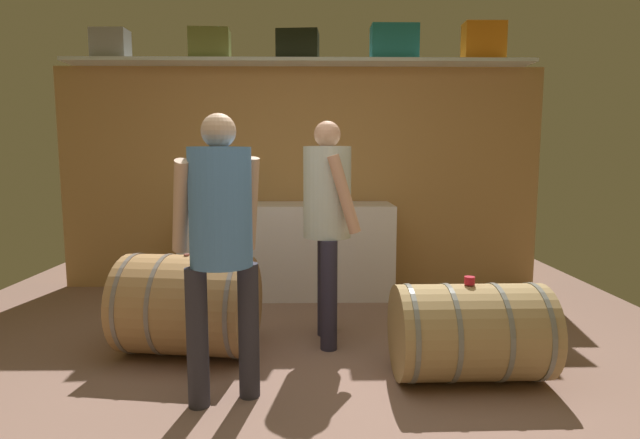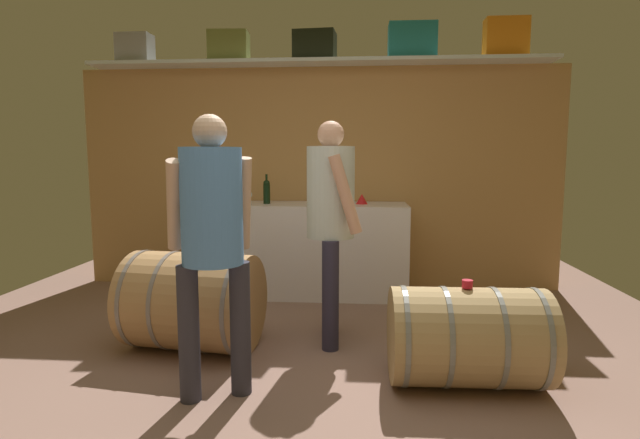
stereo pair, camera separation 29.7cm
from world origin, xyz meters
TOP-DOWN VIEW (x-y plane):
  - ground_plane at (0.00, 0.64)m, footprint 5.95×8.35m
  - back_wall_panel at (0.00, 2.57)m, footprint 4.75×0.10m
  - high_shelf_board at (0.00, 2.42)m, footprint 4.37×0.40m
  - toolcase_grey at (-1.78, 2.42)m, footprint 0.33×0.21m
  - toolcase_olive at (-0.85, 2.42)m, footprint 0.39×0.28m
  - toolcase_black at (-0.02, 2.42)m, footprint 0.41×0.31m
  - toolcase_teal at (0.89, 2.42)m, footprint 0.44×0.23m
  - toolcase_orange at (1.74, 2.42)m, footprint 0.38×0.19m
  - work_cabinet at (-0.12, 2.22)m, footprint 1.95×0.59m
  - wine_bottle_dark at (-0.45, 2.18)m, footprint 0.06×0.06m
  - wine_glass at (-0.61, 2.09)m, footprint 0.08×0.08m
  - red_funnel at (0.43, 2.23)m, footprint 0.11×0.11m
  - wine_barrel_near at (1.04, 0.36)m, footprint 0.89×0.59m
  - wine_barrel_far at (-0.71, 0.78)m, footprint 0.93×0.77m
  - tasting_cup at (1.02, 0.36)m, footprint 0.06×0.06m
  - winemaker_pouring at (0.22, 0.97)m, footprint 0.38×0.47m
  - visitor_tasting at (-0.36, 0.11)m, footprint 0.50×0.42m

SIDE VIEW (x-z plane):
  - ground_plane at x=0.00m, z-range -0.02..0.00m
  - wine_barrel_near at x=1.04m, z-range 0.00..0.58m
  - wine_barrel_far at x=-0.71m, z-range 0.00..0.67m
  - work_cabinet at x=-0.12m, z-range 0.00..0.87m
  - tasting_cup at x=1.02m, z-range 0.57..0.62m
  - red_funnel at x=0.43m, z-range 0.87..0.96m
  - visitor_tasting at x=-0.36m, z-range 0.17..1.70m
  - winemaker_pouring at x=0.22m, z-range 0.18..1.73m
  - wine_glass at x=-0.61m, z-range 0.89..1.02m
  - wine_bottle_dark at x=-0.45m, z-range 0.85..1.13m
  - back_wall_panel at x=0.00m, z-range 0.00..2.18m
  - high_shelf_board at x=0.00m, z-range 2.18..2.21m
  - toolcase_black at x=-0.02m, z-range 2.21..2.48m
  - toolcase_grey at x=-1.78m, z-range 2.21..2.49m
  - toolcase_olive at x=-0.85m, z-range 2.21..2.49m
  - toolcase_teal at x=0.89m, z-range 2.21..2.54m
  - toolcase_orange at x=1.74m, z-range 2.21..2.56m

